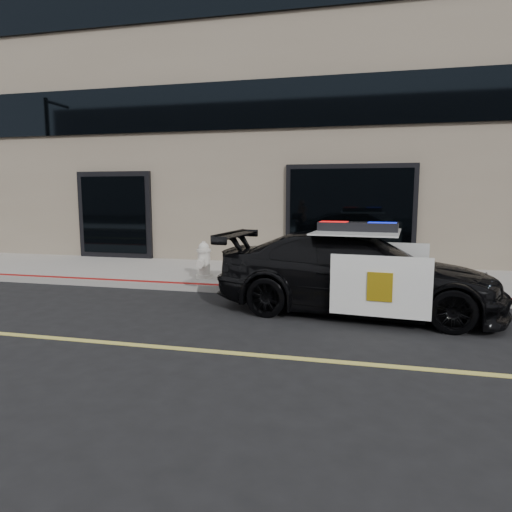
# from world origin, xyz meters

# --- Properties ---
(ground) EXTENTS (120.00, 120.00, 0.00)m
(ground) POSITION_xyz_m (0.00, 0.00, 0.00)
(ground) COLOR black
(ground) RESTS_ON ground
(sidewalk_n) EXTENTS (60.00, 3.50, 0.15)m
(sidewalk_n) POSITION_xyz_m (0.00, 5.25, 0.07)
(sidewalk_n) COLOR gray
(sidewalk_n) RESTS_ON ground
(building_n) EXTENTS (60.00, 7.00, 12.00)m
(building_n) POSITION_xyz_m (0.00, 10.50, 6.00)
(building_n) COLOR #756856
(building_n) RESTS_ON ground
(police_car) EXTENTS (2.92, 5.28, 1.61)m
(police_car) POSITION_xyz_m (-0.71, 2.57, 0.72)
(police_car) COLOR black
(police_car) RESTS_ON ground
(fire_hydrant) EXTENTS (0.39, 0.54, 0.85)m
(fire_hydrant) POSITION_xyz_m (-4.19, 4.27, 0.55)
(fire_hydrant) COLOR silver
(fire_hydrant) RESTS_ON sidewalk_n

